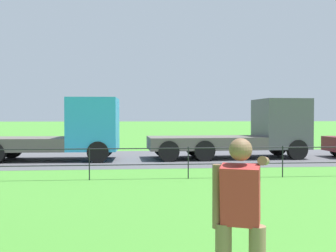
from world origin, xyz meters
TOP-DOWN VIEW (x-y plane):
  - street_strip at (0.00, 20.21)m, footprint 80.00×7.41m
  - park_fence at (0.00, 14.21)m, footprint 30.44×0.04m
  - person_thrower at (-0.70, 5.95)m, footprint 0.71×0.72m
  - flatbed_truck_right at (-4.91, 19.68)m, footprint 7.38×2.65m
  - flatbed_truck_center at (3.76, 19.88)m, footprint 7.38×2.67m

SIDE VIEW (x-z plane):
  - street_strip at x=0.00m, z-range 0.00..0.01m
  - park_fence at x=0.00m, z-range 0.16..1.16m
  - person_thrower at x=-0.70m, z-range 0.07..1.81m
  - flatbed_truck_right at x=-4.91m, z-range -0.16..2.59m
  - flatbed_truck_center at x=3.76m, z-range -0.16..2.59m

